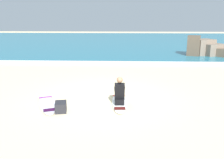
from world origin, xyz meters
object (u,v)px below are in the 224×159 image
Objects in this scene: surfboard_spare_near at (47,104)px; beach_bag at (61,107)px; surfer_seated at (120,93)px; surfboard_main at (119,102)px.

beach_bag reaches higher than surfboard_spare_near.
surfer_seated reaches higher than surfboard_spare_near.
surfer_seated is 1.97× the size of beach_bag.
surfer_seated is at bearing 20.14° from beach_bag.
surfboard_spare_near is (-2.54, -0.07, -0.40)m from surfer_seated.
surfboard_spare_near is at bearing 136.22° from beach_bag.
beach_bag is at bearing -159.86° from surfer_seated.
surfboard_main is at bearing 6.17° from surfboard_spare_near.
surfboard_spare_near is 0.91m from beach_bag.
beach_bag is at bearing -43.78° from surfboard_spare_near.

